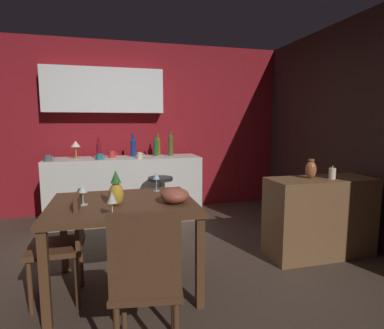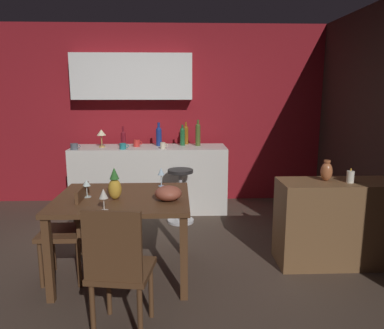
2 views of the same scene
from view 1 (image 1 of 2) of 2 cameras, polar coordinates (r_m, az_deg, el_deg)
ground_plane at (r=3.17m, az=-9.67°, el=-18.23°), size 9.00×9.00×0.00m
wall_kitchen_back at (r=4.92m, az=-12.93°, el=7.89°), size 5.20×0.33×2.60m
wall_side_right at (r=4.19m, az=26.86°, el=5.78°), size 0.10×4.40×2.60m
dining_table at (r=2.62m, az=-12.59°, el=-8.67°), size 1.16×0.96×0.74m
kitchen_counter at (r=4.50m, az=-12.19°, el=-4.41°), size 2.10×0.60×0.90m
sideboard_cabinet at (r=3.51m, az=22.52°, el=-8.96°), size 1.10×0.44×0.82m
chair_near_window at (r=2.65m, az=-22.54°, el=-13.04°), size 0.40×0.40×0.84m
chair_by_doorway at (r=1.87m, az=-8.42°, el=-20.43°), size 0.46×0.46×0.93m
bar_stool at (r=4.05m, az=-5.82°, el=-6.83°), size 0.34×0.34×0.69m
wine_glass_left at (r=2.57m, az=-19.63°, el=-4.49°), size 0.07×0.07×0.16m
wine_glass_right at (r=2.93m, az=-6.62°, el=-2.22°), size 0.07×0.07×0.18m
wine_glass_center at (r=2.17m, az=-14.61°, el=-6.12°), size 0.07×0.07×0.18m
pineapple_centerpiece at (r=2.49m, az=-13.86°, el=-4.66°), size 0.11×0.11×0.28m
fruit_bowl at (r=2.49m, az=-3.18°, el=-5.75°), size 0.23×0.23×0.12m
wine_bottle_cobalt at (r=4.51m, az=-10.81°, el=3.32°), size 0.08×0.08×0.33m
wine_bottle_ruby at (r=4.35m, az=-16.84°, el=2.68°), size 0.07×0.07×0.29m
wine_bottle_amber at (r=4.69m, az=-6.30°, el=3.56°), size 0.07×0.07×0.32m
wine_bottle_green at (r=4.57m, az=-6.72°, el=3.35°), size 0.07×0.07×0.29m
wine_bottle_olive at (r=4.56m, az=-3.97°, el=3.80°), size 0.07×0.07×0.36m
cup_slate at (r=4.27m, az=-25.15°, el=1.06°), size 0.13×0.10×0.08m
cup_cream at (r=4.26m, az=-9.66°, el=1.68°), size 0.11×0.07×0.08m
cup_teal at (r=4.21m, az=-16.72°, el=1.37°), size 0.12×0.08×0.08m
cup_red at (r=4.43m, az=-14.60°, el=1.85°), size 0.12×0.09×0.09m
counter_lamp at (r=4.41m, az=-20.75°, el=3.33°), size 0.12×0.12×0.24m
pillar_candle_tall at (r=3.42m, az=24.53°, el=-1.50°), size 0.07×0.07×0.14m
vase_copper at (r=3.36m, az=21.15°, el=-0.85°), size 0.11×0.11×0.20m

